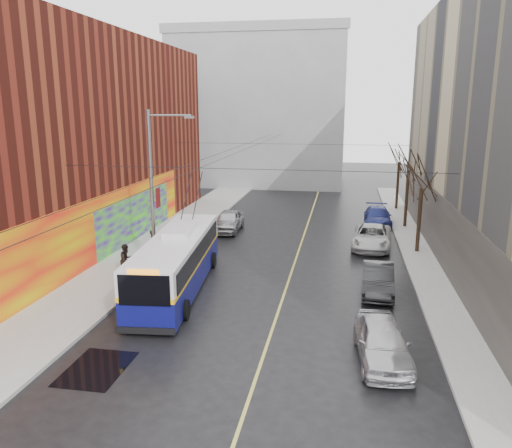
{
  "coord_description": "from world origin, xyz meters",
  "views": [
    {
      "loc": [
        4.22,
        -15.99,
        9.12
      ],
      "look_at": [
        -0.33,
        9.64,
        3.01
      ],
      "focal_mm": 35.0,
      "sensor_mm": 36.0,
      "label": 1
    }
  ],
  "objects_px": {
    "parked_car_a": "(382,341)",
    "tree_mid": "(409,160)",
    "streetlight_pole": "(154,186)",
    "following_car": "(228,221)",
    "parked_car_b": "(378,279)",
    "parked_car_c": "(372,237)",
    "tree_near": "(423,176)",
    "pedestrian_b": "(126,260)",
    "pedestrian_a": "(153,243)",
    "tree_far": "(400,153)",
    "trolleybus": "(177,262)",
    "parked_car_d": "(378,217)"
  },
  "relations": [
    {
      "from": "following_car",
      "to": "pedestrian_b",
      "type": "relative_size",
      "value": 2.59
    },
    {
      "from": "trolleybus",
      "to": "pedestrian_b",
      "type": "height_order",
      "value": "trolleybus"
    },
    {
      "from": "parked_car_a",
      "to": "following_car",
      "type": "relative_size",
      "value": 0.99
    },
    {
      "from": "tree_far",
      "to": "parked_car_a",
      "type": "xyz_separation_m",
      "value": [
        -3.16,
        -28.68,
        -4.37
      ]
    },
    {
      "from": "streetlight_pole",
      "to": "parked_car_c",
      "type": "relative_size",
      "value": 1.7
    },
    {
      "from": "parked_car_b",
      "to": "following_car",
      "type": "height_order",
      "value": "following_car"
    },
    {
      "from": "tree_near",
      "to": "tree_mid",
      "type": "height_order",
      "value": "tree_mid"
    },
    {
      "from": "tree_mid",
      "to": "parked_car_b",
      "type": "xyz_separation_m",
      "value": [
        -2.9,
        -14.63,
        -4.54
      ]
    },
    {
      "from": "tree_far",
      "to": "parked_car_b",
      "type": "distance_m",
      "value": 22.27
    },
    {
      "from": "streetlight_pole",
      "to": "tree_mid",
      "type": "relative_size",
      "value": 1.35
    },
    {
      "from": "following_car",
      "to": "parked_car_d",
      "type": "bearing_deg",
      "value": 17.82
    },
    {
      "from": "parked_car_a",
      "to": "tree_mid",
      "type": "bearing_deg",
      "value": 77.03
    },
    {
      "from": "tree_near",
      "to": "parked_car_c",
      "type": "xyz_separation_m",
      "value": [
        -2.8,
        0.85,
        -4.24
      ]
    },
    {
      "from": "following_car",
      "to": "streetlight_pole",
      "type": "bearing_deg",
      "value": -101.47
    },
    {
      "from": "streetlight_pole",
      "to": "following_car",
      "type": "relative_size",
      "value": 1.96
    },
    {
      "from": "trolleybus",
      "to": "parked_car_b",
      "type": "height_order",
      "value": "trolleybus"
    },
    {
      "from": "parked_car_d",
      "to": "pedestrian_a",
      "type": "relative_size",
      "value": 3.02
    },
    {
      "from": "tree_far",
      "to": "pedestrian_a",
      "type": "xyz_separation_m",
      "value": [
        -16.15,
        -18.05,
        -4.16
      ]
    },
    {
      "from": "parked_car_d",
      "to": "parked_car_a",
      "type": "bearing_deg",
      "value": -92.11
    },
    {
      "from": "streetlight_pole",
      "to": "tree_mid",
      "type": "distance_m",
      "value": 19.96
    },
    {
      "from": "tree_near",
      "to": "pedestrian_b",
      "type": "bearing_deg",
      "value": -154.49
    },
    {
      "from": "parked_car_b",
      "to": "pedestrian_b",
      "type": "relative_size",
      "value": 2.45
    },
    {
      "from": "following_car",
      "to": "pedestrian_b",
      "type": "bearing_deg",
      "value": -105.06
    },
    {
      "from": "pedestrian_b",
      "to": "tree_near",
      "type": "bearing_deg",
      "value": -43.0
    },
    {
      "from": "parked_car_c",
      "to": "tree_near",
      "type": "bearing_deg",
      "value": -11.61
    },
    {
      "from": "parked_car_a",
      "to": "pedestrian_a",
      "type": "bearing_deg",
      "value": 136.03
    },
    {
      "from": "tree_mid",
      "to": "tree_far",
      "type": "bearing_deg",
      "value": 90.0
    },
    {
      "from": "tree_near",
      "to": "pedestrian_a",
      "type": "xyz_separation_m",
      "value": [
        -16.15,
        -4.05,
        -3.99
      ]
    },
    {
      "from": "tree_near",
      "to": "pedestrian_a",
      "type": "relative_size",
      "value": 3.84
    },
    {
      "from": "tree_near",
      "to": "parked_car_c",
      "type": "relative_size",
      "value": 1.21
    },
    {
      "from": "parked_car_a",
      "to": "parked_car_b",
      "type": "height_order",
      "value": "parked_car_a"
    },
    {
      "from": "tree_far",
      "to": "following_car",
      "type": "relative_size",
      "value": 1.43
    },
    {
      "from": "parked_car_b",
      "to": "following_car",
      "type": "distance_m",
      "value": 15.31
    },
    {
      "from": "tree_mid",
      "to": "pedestrian_a",
      "type": "relative_size",
      "value": 4.01
    },
    {
      "from": "parked_car_b",
      "to": "pedestrian_b",
      "type": "distance_m",
      "value": 13.34
    },
    {
      "from": "parked_car_c",
      "to": "parked_car_b",
      "type": "bearing_deg",
      "value": -85.46
    },
    {
      "from": "pedestrian_a",
      "to": "pedestrian_b",
      "type": "xyz_separation_m",
      "value": [
        -0.08,
        -3.7,
        0.05
      ]
    },
    {
      "from": "pedestrian_a",
      "to": "tree_mid",
      "type": "bearing_deg",
      "value": -76.26
    },
    {
      "from": "pedestrian_b",
      "to": "parked_car_c",
      "type": "bearing_deg",
      "value": -35.91
    },
    {
      "from": "tree_far",
      "to": "parked_car_c",
      "type": "xyz_separation_m",
      "value": [
        -2.8,
        -13.15,
        -4.41
      ]
    },
    {
      "from": "parked_car_d",
      "to": "trolleybus",
      "type": "bearing_deg",
      "value": -123.09
    },
    {
      "from": "streetlight_pole",
      "to": "pedestrian_a",
      "type": "distance_m",
      "value": 4.45
    },
    {
      "from": "tree_near",
      "to": "streetlight_pole",
      "type": "bearing_deg",
      "value": -158.38
    },
    {
      "from": "tree_mid",
      "to": "following_car",
      "type": "height_order",
      "value": "tree_mid"
    },
    {
      "from": "parked_car_b",
      "to": "parked_car_c",
      "type": "xyz_separation_m",
      "value": [
        0.11,
        8.48,
        0.02
      ]
    },
    {
      "from": "parked_car_b",
      "to": "parked_car_c",
      "type": "height_order",
      "value": "parked_car_c"
    },
    {
      "from": "tree_mid",
      "to": "trolleybus",
      "type": "xyz_separation_m",
      "value": [
        -12.95,
        -15.91,
        -3.76
      ]
    },
    {
      "from": "tree_mid",
      "to": "tree_far",
      "type": "xyz_separation_m",
      "value": [
        0.0,
        7.0,
        -0.11
      ]
    },
    {
      "from": "streetlight_pole",
      "to": "parked_car_a",
      "type": "relative_size",
      "value": 1.99
    },
    {
      "from": "parked_car_a",
      "to": "parked_car_d",
      "type": "bearing_deg",
      "value": 82.45
    }
  ]
}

